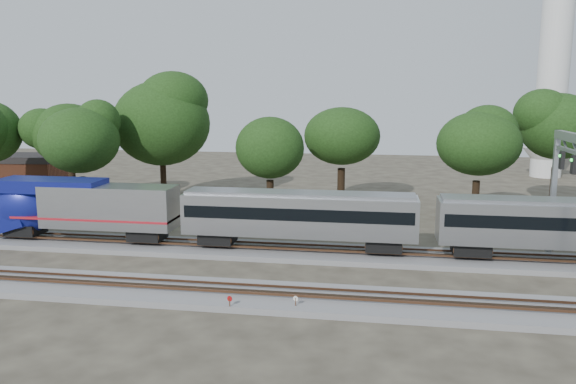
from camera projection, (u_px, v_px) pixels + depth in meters
name	position (u px, v px, depth m)	size (l,w,h in m)	color
ground	(210.00, 275.00, 39.50)	(160.00, 160.00, 0.00)	#383328
track_far	(232.00, 249.00, 45.29)	(160.00, 5.00, 0.73)	slate
track_near	(191.00, 292.00, 35.58)	(160.00, 5.00, 0.73)	slate
train	(569.00, 223.00, 40.73)	(94.87, 3.28, 4.83)	#ABADB2
switch_stand_red	(230.00, 302.00, 32.66)	(0.32, 0.12, 1.04)	#512D19
switch_stand_white	(296.00, 302.00, 32.77)	(0.31, 0.12, 1.00)	#512D19
switch_lever	(273.00, 308.00, 33.17)	(0.50, 0.30, 0.30)	#512D19
signal_gantry	(571.00, 171.00, 40.08)	(0.68, 8.09, 9.84)	gray
brick_building	(27.00, 171.00, 74.83)	(9.89, 7.36, 4.50)	brown
tree_1	(69.00, 134.00, 63.23)	(8.15, 8.15, 11.49)	black
tree_2	(80.00, 141.00, 55.99)	(8.08, 8.08, 11.40)	black
tree_3	(161.00, 124.00, 63.60)	(9.35, 9.35, 13.18)	black
tree_4	(270.00, 148.00, 56.64)	(7.28, 7.28, 10.26)	black
tree_5	(342.00, 136.00, 62.68)	(7.99, 7.99, 11.26)	black
tree_6	(479.00, 144.00, 53.86)	(7.96, 7.96, 11.22)	black
tree_7	(558.00, 127.00, 57.58)	(9.38, 9.38, 13.22)	black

